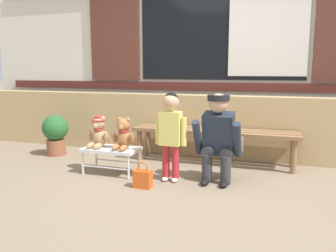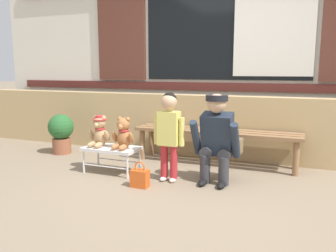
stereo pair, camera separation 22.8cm
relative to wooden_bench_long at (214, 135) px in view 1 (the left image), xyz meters
The scene contains 11 objects.
ground_plane 1.13m from the wooden_bench_long, 95.08° to the right, with size 60.00×60.00×0.00m, color #84725B.
brick_low_wall 0.38m from the wooden_bench_long, 104.49° to the left, with size 7.89×0.25×0.85m, color tan.
shop_facade 1.54m from the wooden_bench_long, 95.85° to the left, with size 8.05×0.26×3.24m.
wooden_bench_long is the anchor object (origin of this frame).
small_display_bench 1.32m from the wooden_bench_long, 142.23° to the right, with size 0.64×0.36×0.30m.
teddy_bear_with_hat 1.45m from the wooden_bench_long, 146.19° to the right, with size 0.28×0.27×0.36m.
teddy_bear_plain 1.19m from the wooden_bench_long, 137.56° to the right, with size 0.28×0.26×0.36m.
child_standing 0.93m from the wooden_bench_long, 108.84° to the right, with size 0.35×0.18×0.96m.
adult_crouching 0.72m from the wooden_bench_long, 74.11° to the right, with size 0.50×0.49×0.95m.
handbag_on_ground 1.28m from the wooden_bench_long, 113.33° to the right, with size 0.18×0.11×0.27m.
potted_plant 2.21m from the wooden_bench_long, behind, with size 0.36×0.36×0.57m.
Camera 1 is at (0.91, -3.15, 1.18)m, focal length 36.17 mm.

